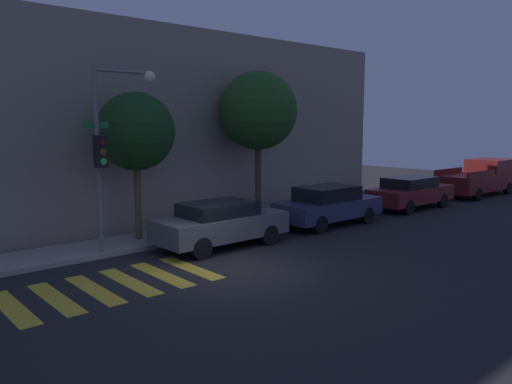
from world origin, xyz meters
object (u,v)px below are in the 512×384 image
object	(u,v)px
traffic_light_pole	(112,134)
sedan_near_corner	(221,223)
pickup_truck	(480,178)
tree_midblock	(258,111)
tree_near_corner	(136,132)
sedan_middle	(328,205)
sedan_far_end	(410,192)

from	to	relation	value
traffic_light_pole	sedan_near_corner	world-z (taller)	traffic_light_pole
pickup_truck	tree_midblock	distance (m)	14.63
traffic_light_pole	tree_near_corner	size ratio (longest dim) A/B	1.13
sedan_middle	sedan_far_end	size ratio (longest dim) A/B	0.97
traffic_light_pole	tree_midblock	bearing A→B (deg)	7.99
sedan_middle	tree_midblock	size ratio (longest dim) A/B	0.76
traffic_light_pole	tree_near_corner	bearing A→B (deg)	36.07
pickup_truck	tree_near_corner	size ratio (longest dim) A/B	1.19
sedan_far_end	tree_near_corner	world-z (taller)	tree_near_corner
pickup_truck	tree_midblock	xyz separation A→B (m)	(-14.07, 2.16, 3.36)
sedan_near_corner	tree_near_corner	distance (m)	3.91
traffic_light_pole	tree_midblock	world-z (taller)	tree_midblock
sedan_middle	tree_near_corner	bearing A→B (deg)	162.26
sedan_middle	pickup_truck	size ratio (longest dim) A/B	0.77
pickup_truck	traffic_light_pole	bearing A→B (deg)	176.44
sedan_middle	sedan_far_end	distance (m)	5.63
traffic_light_pole	sedan_middle	xyz separation A→B (m)	(7.98, -1.27, -2.74)
pickup_truck	tree_midblock	size ratio (longest dim) A/B	0.99
sedan_near_corner	sedan_far_end	distance (m)	10.72
sedan_near_corner	pickup_truck	size ratio (longest dim) A/B	0.74
sedan_far_end	tree_midblock	distance (m)	8.36
sedan_far_end	tree_near_corner	bearing A→B (deg)	170.11
sedan_near_corner	tree_near_corner	size ratio (longest dim) A/B	0.88
sedan_middle	tree_midblock	distance (m)	4.43
traffic_light_pole	tree_near_corner	xyz separation A→B (m)	(1.22, 0.89, 0.04)
sedan_far_end	pickup_truck	distance (m)	6.81
sedan_middle	tree_midblock	xyz separation A→B (m)	(-1.63, 2.16, 3.51)
pickup_truck	tree_near_corner	world-z (taller)	tree_near_corner
sedan_far_end	pickup_truck	bearing A→B (deg)	-0.00
traffic_light_pole	pickup_truck	size ratio (longest dim) A/B	0.95
traffic_light_pole	sedan_middle	bearing A→B (deg)	-9.05
pickup_truck	sedan_near_corner	bearing A→B (deg)	180.00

